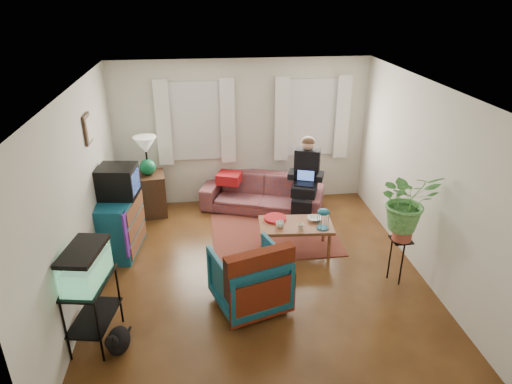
{
  "coord_description": "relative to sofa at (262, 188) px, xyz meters",
  "views": [
    {
      "loc": [
        -0.7,
        -5.29,
        3.73
      ],
      "look_at": [
        0.0,
        0.4,
        1.1
      ],
      "focal_mm": 32.0,
      "sensor_mm": 36.0,
      "label": 1
    }
  ],
  "objects": [
    {
      "name": "floor",
      "position": [
        -0.32,
        -2.05,
        -0.41
      ],
      "size": [
        4.5,
        5.0,
        0.01
      ],
      "primitive_type": "cube",
      "color": "#4F2B14",
      "rests_on": "ground"
    },
    {
      "name": "ceiling",
      "position": [
        -0.32,
        -2.05,
        2.19
      ],
      "size": [
        4.5,
        5.0,
        0.01
      ],
      "primitive_type": "cube",
      "color": "white",
      "rests_on": "wall_back"
    },
    {
      "name": "wall_back",
      "position": [
        -0.32,
        0.45,
        0.89
      ],
      "size": [
        4.5,
        0.01,
        2.6
      ],
      "primitive_type": "cube",
      "color": "silver",
      "rests_on": "floor"
    },
    {
      "name": "wall_front",
      "position": [
        -0.32,
        -4.55,
        0.89
      ],
      "size": [
        4.5,
        0.01,
        2.6
      ],
      "primitive_type": "cube",
      "color": "silver",
      "rests_on": "floor"
    },
    {
      "name": "wall_left",
      "position": [
        -2.57,
        -2.05,
        0.89
      ],
      "size": [
        0.01,
        5.0,
        2.6
      ],
      "primitive_type": "cube",
      "color": "silver",
      "rests_on": "floor"
    },
    {
      "name": "wall_right",
      "position": [
        1.93,
        -2.05,
        0.89
      ],
      "size": [
        0.01,
        5.0,
        2.6
      ],
      "primitive_type": "cube",
      "color": "silver",
      "rests_on": "floor"
    },
    {
      "name": "window_left",
      "position": [
        -1.12,
        0.43,
        1.14
      ],
      "size": [
        1.08,
        0.04,
        1.38
      ],
      "primitive_type": "cube",
      "color": "white",
      "rests_on": "wall_back"
    },
    {
      "name": "window_right",
      "position": [
        0.93,
        0.43,
        1.14
      ],
      "size": [
        1.08,
        0.04,
        1.38
      ],
      "primitive_type": "cube",
      "color": "white",
      "rests_on": "wall_back"
    },
    {
      "name": "curtains_left",
      "position": [
        -1.12,
        0.35,
        1.14
      ],
      "size": [
        1.36,
        0.06,
        1.5
      ],
      "primitive_type": "cube",
      "color": "white",
      "rests_on": "wall_back"
    },
    {
      "name": "curtains_right",
      "position": [
        0.93,
        0.35,
        1.14
      ],
      "size": [
        1.36,
        0.06,
        1.5
      ],
      "primitive_type": "cube",
      "color": "white",
      "rests_on": "wall_back"
    },
    {
      "name": "picture_frame",
      "position": [
        -2.53,
        -1.2,
        1.54
      ],
      "size": [
        0.04,
        0.32,
        0.4
      ],
      "primitive_type": "cube",
      "color": "#3D2616",
      "rests_on": "wall_left"
    },
    {
      "name": "area_rug",
      "position": [
        0.07,
        -0.95,
        -0.41
      ],
      "size": [
        2.02,
        1.62,
        0.01
      ],
      "primitive_type": "cube",
      "rotation": [
        0.0,
        0.0,
        0.01
      ],
      "color": "brown",
      "rests_on": "floor"
    },
    {
      "name": "sofa",
      "position": [
        0.0,
        0.0,
        0.0
      ],
      "size": [
        2.27,
        1.5,
        0.83
      ],
      "primitive_type": "imported",
      "rotation": [
        0.0,
        0.0,
        -0.34
      ],
      "color": "brown",
      "rests_on": "floor"
    },
    {
      "name": "seated_person",
      "position": [
        0.72,
        -0.26,
        0.22
      ],
      "size": [
        0.72,
        0.79,
        1.26
      ],
      "primitive_type": null,
      "rotation": [
        0.0,
        0.0,
        -0.34
      ],
      "color": "black",
      "rests_on": "sofa"
    },
    {
      "name": "side_table",
      "position": [
        -1.97,
        0.04,
        -0.04
      ],
      "size": [
        0.57,
        0.57,
        0.75
      ],
      "primitive_type": "cube",
      "rotation": [
        0.0,
        0.0,
        0.12
      ],
      "color": "#392915",
      "rests_on": "floor"
    },
    {
      "name": "table_lamp",
      "position": [
        -1.97,
        0.04,
        0.66
      ],
      "size": [
        0.43,
        0.43,
        0.69
      ],
      "primitive_type": null,
      "rotation": [
        0.0,
        0.0,
        0.12
      ],
      "color": "white",
      "rests_on": "side_table"
    },
    {
      "name": "dresser",
      "position": [
        -2.31,
        -1.13,
        0.02
      ],
      "size": [
        0.61,
        1.02,
        0.87
      ],
      "primitive_type": "cube",
      "rotation": [
        0.0,
        0.0,
        -0.14
      ],
      "color": "navy",
      "rests_on": "floor"
    },
    {
      "name": "crt_tv",
      "position": [
        -2.27,
        -1.04,
        0.69
      ],
      "size": [
        0.59,
        0.55,
        0.46
      ],
      "primitive_type": "cube",
      "rotation": [
        0.0,
        0.0,
        -0.14
      ],
      "color": "black",
      "rests_on": "dresser"
    },
    {
      "name": "aquarium_stand",
      "position": [
        -2.32,
        -3.09,
        -0.01
      ],
      "size": [
        0.52,
        0.78,
        0.8
      ],
      "primitive_type": "cube",
      "rotation": [
        0.0,
        0.0,
        -0.18
      ],
      "color": "black",
      "rests_on": "floor"
    },
    {
      "name": "aquarium",
      "position": [
        -2.32,
        -3.09,
        0.6
      ],
      "size": [
        0.47,
        0.71,
        0.42
      ],
      "primitive_type": "cube",
      "rotation": [
        0.0,
        0.0,
        -0.18
      ],
      "color": "#7FD899",
      "rests_on": "aquarium_stand"
    },
    {
      "name": "black_cat",
      "position": [
        -2.05,
        -3.29,
        -0.25
      ],
      "size": [
        0.34,
        0.44,
        0.33
      ],
      "primitive_type": "ellipsoid",
      "rotation": [
        0.0,
        0.0,
        -0.22
      ],
      "color": "black",
      "rests_on": "floor"
    },
    {
      "name": "armchair",
      "position": [
        -0.53,
        -2.66,
        0.01
      ],
      "size": [
        1.02,
        0.99,
        0.85
      ],
      "primitive_type": "imported",
      "rotation": [
        0.0,
        0.0,
        3.46
      ],
      "color": "#11686B",
      "rests_on": "floor"
    },
    {
      "name": "serape_throw",
      "position": [
        -0.43,
        -2.97,
        0.19
      ],
      "size": [
        0.87,
        0.45,
        0.7
      ],
      "primitive_type": "cube",
      "rotation": [
        0.0,
        0.0,
        0.31
      ],
      "color": "#9E0A0A",
      "rests_on": "armchair"
    },
    {
      "name": "coffee_table",
      "position": [
        0.31,
        -1.45,
        -0.19
      ],
      "size": [
        1.14,
        0.68,
        0.45
      ],
      "primitive_type": "cube",
      "rotation": [
        0.0,
        0.0,
        -0.08
      ],
      "color": "brown",
      "rests_on": "floor"
    },
    {
      "name": "cup_a",
      "position": [
        0.05,
        -1.53,
        0.09
      ],
      "size": [
        0.13,
        0.13,
        0.1
      ],
      "primitive_type": "imported",
      "rotation": [
        0.0,
        0.0,
        -0.08
      ],
      "color": "white",
      "rests_on": "coffee_table"
    },
    {
      "name": "cup_b",
      "position": [
        0.34,
        -1.64,
        0.08
      ],
      "size": [
        0.11,
        0.11,
        0.09
      ],
      "primitive_type": "imported",
      "rotation": [
        0.0,
        0.0,
        -0.08
      ],
      "color": "beige",
      "rests_on": "coffee_table"
    },
    {
      "name": "bowl",
      "position": [
        0.61,
        -1.38,
        0.06
      ],
      "size": [
        0.23,
        0.23,
        0.05
      ],
      "primitive_type": "imported",
      "rotation": [
        0.0,
        0.0,
        -0.08
      ],
      "color": "white",
      "rests_on": "coffee_table"
    },
    {
      "name": "snack_tray",
      "position": [
        0.02,
        -1.28,
        0.06
      ],
      "size": [
        0.36,
        0.36,
        0.04
      ],
      "primitive_type": "cylinder",
      "rotation": [
        0.0,
        0.0,
        -0.08
      ],
      "color": "#B21414",
      "rests_on": "coffee_table"
    },
    {
      "name": "birdcage",
      "position": [
        0.67,
        -1.63,
        0.2
      ],
      "size": [
        0.19,
        0.19,
        0.32
      ],
      "primitive_type": null,
      "rotation": [
        0.0,
        0.0,
        -0.08
      ],
      "color": "#115B6B",
      "rests_on": "coffee_table"
    },
    {
      "name": "plant_stand",
      "position": [
        1.53,
        -2.39,
        -0.09
      ],
      "size": [
        0.28,
        0.28,
        0.65
      ],
      "primitive_type": "cube",
      "rotation": [
        0.0,
        0.0,
        0.03
      ],
      "color": "black",
      "rests_on": "floor"
    },
    {
      "name": "potted_plant",
      "position": [
        1.53,
        -2.39,
        0.68
      ],
      "size": [
        0.75,
        0.66,
        0.82
      ],
      "primitive_type": "imported",
      "rotation": [
        0.0,
        0.0,
        0.03
      ],
      "color": "#599947",
      "rests_on": "plant_stand"
    }
  ]
}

